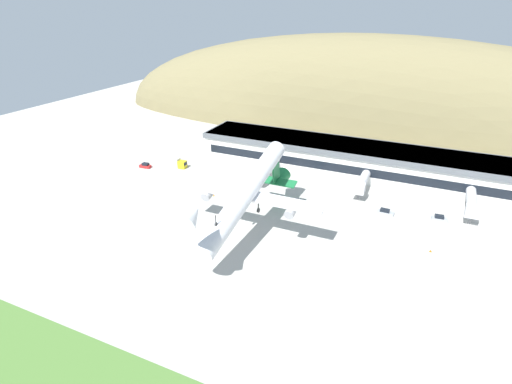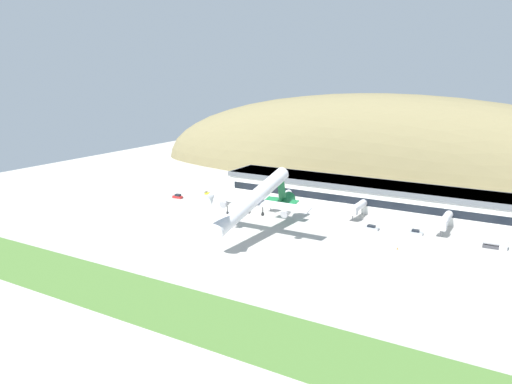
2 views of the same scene
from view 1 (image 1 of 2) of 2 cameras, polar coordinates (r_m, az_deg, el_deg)
The scene contains 13 objects.
ground_plane at distance 92.75m, azimuth 2.45°, elevation -8.40°, with size 338.98×338.98×0.00m, color #ADAAA3.
hill_backdrop at distance 191.21m, azimuth 15.05°, elevation 9.06°, with size 256.54×58.40×79.50m, color olive.
terminal_building at distance 134.47m, azimuth 15.83°, elevation 4.47°, with size 113.63×18.02×9.65m.
jetway_0 at distance 126.06m, azimuth 1.36°, elevation 3.33°, with size 3.38×16.71×5.43m.
jetway_1 at distance 120.41m, azimuth 14.87°, elevation 1.31°, with size 3.38×13.10×5.43m.
jetway_2 at distance 119.19m, azimuth 28.47°, elevation -1.36°, with size 3.38×15.10×5.43m.
cargo_airplane at distance 91.96m, azimuth -1.27°, elevation -0.21°, with size 35.70×50.16×15.98m.
service_car_0 at distance 142.49m, azimuth -15.53°, elevation 3.64°, with size 4.06×1.98×1.67m.
service_car_1 at distance 112.78m, azimuth 17.98°, elevation -2.76°, with size 4.51×2.01×1.46m.
service_car_3 at distance 114.76m, azimuth 24.75°, elevation -3.45°, with size 4.23×2.14×1.49m.
box_truck at distance 140.46m, azimuth -11.52°, elevation 4.12°, with size 8.17×2.87×3.21m.
traffic_cone_0 at distance 117.89m, azimuth -6.06°, elevation -0.45°, with size 0.52×0.52×0.58m.
traffic_cone_1 at distance 100.50m, azimuth 23.67°, elevation -7.69°, with size 0.52×0.52×0.58m.
Camera 1 is at (28.02, -71.53, 51.96)m, focal length 28.00 mm.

